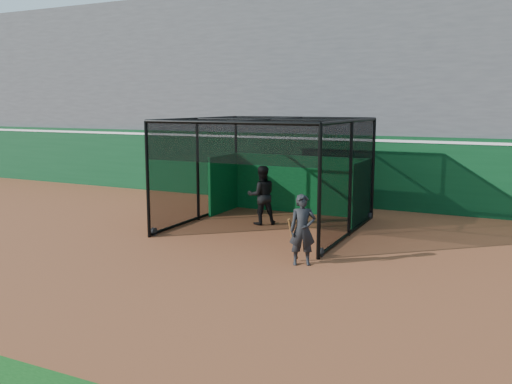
% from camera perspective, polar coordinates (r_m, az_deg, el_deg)
% --- Properties ---
extents(ground, '(120.00, 120.00, 0.00)m').
position_cam_1_polar(ground, '(12.48, -7.81, -7.40)').
color(ground, brown).
rests_on(ground, ground).
extents(outfield_wall, '(50.00, 0.50, 2.50)m').
position_cam_1_polar(outfield_wall, '(19.73, 5.90, 2.58)').
color(outfield_wall, '#0A3819').
rests_on(outfield_wall, ground).
extents(grandstand, '(50.00, 7.85, 8.95)m').
position_cam_1_polar(grandstand, '(23.20, 9.29, 11.38)').
color(grandstand, '#4C4C4F').
rests_on(grandstand, ground).
extents(batting_cage, '(4.90, 5.11, 3.12)m').
position_cam_1_polar(batting_cage, '(15.60, 1.39, 1.86)').
color(batting_cage, black).
rests_on(batting_cage, ground).
extents(batter, '(1.08, 1.05, 1.76)m').
position_cam_1_polar(batter, '(16.10, 0.59, -0.34)').
color(batter, black).
rests_on(batter, ground).
extents(on_deck_player, '(0.69, 0.60, 1.59)m').
position_cam_1_polar(on_deck_player, '(12.08, 4.91, -4.01)').
color(on_deck_player, black).
rests_on(on_deck_player, ground).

